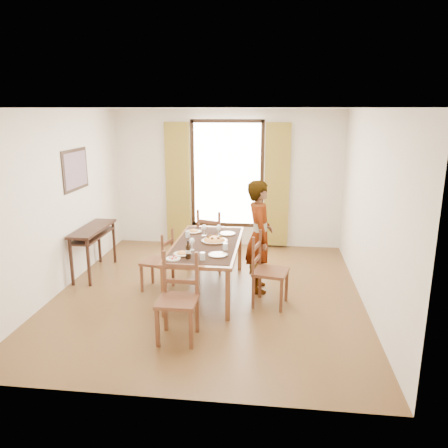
# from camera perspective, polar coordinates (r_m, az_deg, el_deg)

# --- Properties ---
(ground) EXTENTS (5.00, 5.00, 0.00)m
(ground) POSITION_cam_1_polar(r_m,az_deg,el_deg) (6.67, -1.99, -8.99)
(ground) COLOR #4F2F18
(ground) RESTS_ON ground
(room_shell) EXTENTS (4.60, 5.10, 2.74)m
(room_shell) POSITION_cam_1_polar(r_m,az_deg,el_deg) (6.34, -1.98, 4.35)
(room_shell) COLOR white
(room_shell) RESTS_ON ground
(console_table) EXTENTS (0.38, 1.20, 0.80)m
(console_table) POSITION_cam_1_polar(r_m,az_deg,el_deg) (7.54, -16.76, -1.28)
(console_table) COLOR black
(console_table) RESTS_ON ground
(dining_table) EXTENTS (0.97, 2.00, 0.76)m
(dining_table) POSITION_cam_1_polar(r_m,az_deg,el_deg) (6.53, -2.30, -3.02)
(dining_table) COLOR brown
(dining_table) RESTS_ON ground
(chair_west) EXTENTS (0.48, 0.48, 0.93)m
(chair_west) POSITION_cam_1_polar(r_m,az_deg,el_deg) (6.72, -8.47, -4.99)
(chair_west) COLOR brown
(chair_west) RESTS_ON ground
(chair_north) EXTENTS (0.59, 0.59, 1.05)m
(chair_north) POSITION_cam_1_polar(r_m,az_deg,el_deg) (7.53, -1.40, -2.19)
(chair_north) COLOR brown
(chair_north) RESTS_ON ground
(chair_south) EXTENTS (0.46, 0.46, 1.04)m
(chair_south) POSITION_cam_1_polar(r_m,az_deg,el_deg) (5.29, -6.01, -9.91)
(chair_south) COLOR brown
(chair_south) RESTS_ON ground
(chair_east) EXTENTS (0.54, 0.54, 1.03)m
(chair_east) POSITION_cam_1_polar(r_m,az_deg,el_deg) (6.16, 5.77, -6.30)
(chair_east) COLOR brown
(chair_east) RESTS_ON ground
(man) EXTENTS (0.73, 0.57, 1.69)m
(man) POSITION_cam_1_polar(r_m,az_deg,el_deg) (6.54, 4.65, -1.62)
(man) COLOR #9B9DA3
(man) RESTS_ON ground
(plate_sw) EXTENTS (0.27, 0.27, 0.05)m
(plate_sw) POSITION_cam_1_polar(r_m,az_deg,el_deg) (6.01, -5.46, -3.78)
(plate_sw) COLOR silver
(plate_sw) RESTS_ON dining_table
(plate_se) EXTENTS (0.27, 0.27, 0.05)m
(plate_se) POSITION_cam_1_polar(r_m,az_deg,el_deg) (5.96, -0.79, -3.88)
(plate_se) COLOR silver
(plate_se) RESTS_ON dining_table
(plate_nw) EXTENTS (0.27, 0.27, 0.05)m
(plate_nw) POSITION_cam_1_polar(r_m,az_deg,el_deg) (7.08, -4.00, -0.88)
(plate_nw) COLOR silver
(plate_nw) RESTS_ON dining_table
(plate_ne) EXTENTS (0.27, 0.27, 0.05)m
(plate_ne) POSITION_cam_1_polar(r_m,az_deg,el_deg) (6.95, 0.41, -1.13)
(plate_ne) COLOR silver
(plate_ne) RESTS_ON dining_table
(pasta_platter) EXTENTS (0.40, 0.40, 0.10)m
(pasta_platter) POSITION_cam_1_polar(r_m,az_deg,el_deg) (6.56, -1.26, -1.91)
(pasta_platter) COLOR #B56417
(pasta_platter) RESTS_ON dining_table
(caprese_plate) EXTENTS (0.20, 0.20, 0.04)m
(caprese_plate) POSITION_cam_1_polar(r_m,az_deg,el_deg) (5.85, -6.68, -4.42)
(caprese_plate) COLOR silver
(caprese_plate) RESTS_ON dining_table
(wine_glass_a) EXTENTS (0.08, 0.08, 0.18)m
(wine_glass_a) POSITION_cam_1_polar(r_m,az_deg,el_deg) (6.17, -4.21, -2.61)
(wine_glass_a) COLOR white
(wine_glass_a) RESTS_ON dining_table
(wine_glass_b) EXTENTS (0.08, 0.08, 0.18)m
(wine_glass_b) POSITION_cam_1_polar(r_m,az_deg,el_deg) (6.85, -0.73, -0.81)
(wine_glass_b) COLOR white
(wine_glass_b) RESTS_ON dining_table
(wine_glass_c) EXTENTS (0.08, 0.08, 0.18)m
(wine_glass_c) POSITION_cam_1_polar(r_m,az_deg,el_deg) (6.86, -2.64, -0.80)
(wine_glass_c) COLOR white
(wine_glass_c) RESTS_ON dining_table
(tumbler_a) EXTENTS (0.07, 0.07, 0.10)m
(tumbler_a) POSITION_cam_1_polar(r_m,az_deg,el_deg) (6.18, 0.16, -2.97)
(tumbler_a) COLOR silver
(tumbler_a) RESTS_ON dining_table
(tumbler_b) EXTENTS (0.07, 0.07, 0.10)m
(tumbler_b) POSITION_cam_1_polar(r_m,az_deg,el_deg) (6.80, -4.78, -1.35)
(tumbler_b) COLOR silver
(tumbler_b) RESTS_ON dining_table
(tumbler_c) EXTENTS (0.07, 0.07, 0.10)m
(tumbler_c) POSITION_cam_1_polar(r_m,az_deg,el_deg) (5.79, -2.84, -4.22)
(tumbler_c) COLOR silver
(tumbler_c) RESTS_ON dining_table
(wine_bottle) EXTENTS (0.07, 0.07, 0.25)m
(wine_bottle) POSITION_cam_1_polar(r_m,az_deg,el_deg) (5.82, -4.71, -3.37)
(wine_bottle) COLOR black
(wine_bottle) RESTS_ON dining_table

